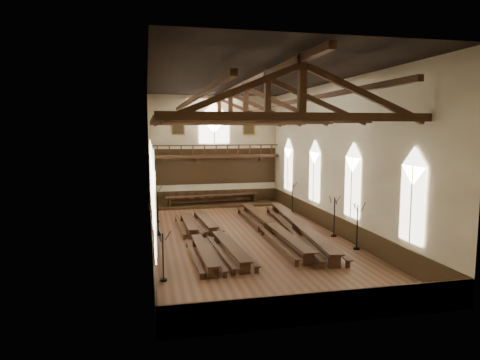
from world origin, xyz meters
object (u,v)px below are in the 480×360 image
object	(u,v)px
candelabrum_right_mid	(334,224)
refectory_row_b	(215,232)
candelabrum_right_far	(292,203)
dais	(213,205)
candelabrum_right_near	(357,235)
high_table	(213,196)
refectory_row_c	(271,225)
candelabrum_left_mid	(158,223)
refectory_row_a	(195,235)
candelabrum_left_far	(157,211)
refectory_row_d	(299,225)
candelabrum_left_near	(163,266)

from	to	relation	value
candelabrum_right_mid	refectory_row_b	bearing A→B (deg)	174.42
candelabrum_right_far	refectory_row_b	bearing A→B (deg)	-136.03
candelabrum_right_mid	dais	bearing A→B (deg)	115.03
candelabrum_right_near	high_table	bearing A→B (deg)	110.63
refectory_row_b	refectory_row_c	world-z (taller)	refectory_row_c
candelabrum_left_mid	refectory_row_a	bearing A→B (deg)	-48.18
candelabrum_right_near	candelabrum_left_mid	bearing A→B (deg)	152.29
high_table	candelabrum_left_mid	world-z (taller)	candelabrum_left_mid
candelabrum_left_far	refectory_row_d	bearing A→B (deg)	-31.71
refectory_row_a	refectory_row_c	distance (m)	5.34
refectory_row_b	refectory_row_c	xyz separation A→B (m)	(3.85, 0.90, 0.06)
candelabrum_left_near	refectory_row_d	bearing A→B (deg)	37.83
dais	candelabrum_right_mid	world-z (taller)	candelabrum_right_mid
dais	high_table	world-z (taller)	high_table
high_table	candelabrum_right_near	distance (m)	16.96
refectory_row_b	candelabrum_left_far	xyz separation A→B (m)	(-3.47, 6.02, 0.34)
refectory_row_c	candelabrum_left_mid	size ratio (longest dim) A/B	5.42
candelabrum_right_mid	candelabrum_right_far	world-z (taller)	candelabrum_right_mid
dais	candelabrum_right_far	distance (m)	7.62
refectory_row_b	candelabrum_right_near	size ratio (longest dim) A/B	5.03
candelabrum_right_mid	refectory_row_d	bearing A→B (deg)	150.25
refectory_row_a	candelabrum_right_mid	world-z (taller)	candelabrum_right_mid
candelabrum_left_far	candelabrum_right_far	world-z (taller)	candelabrum_left_far
refectory_row_c	candelabrum_right_far	bearing A→B (deg)	59.69
refectory_row_b	candelabrum_left_near	bearing A→B (deg)	-117.42
refectory_row_c	candelabrum_left_far	bearing A→B (deg)	145.03
candelabrum_left_near	candelabrum_right_near	size ratio (longest dim) A/B	0.85
candelabrum_right_far	candelabrum_right_mid	bearing A→B (deg)	-90.00
candelabrum_left_near	candelabrum_left_far	xyz separation A→B (m)	(0.00, 12.71, 0.13)
refectory_row_c	candelabrum_right_far	world-z (taller)	candelabrum_right_far
refectory_row_a	candelabrum_right_near	size ratio (longest dim) A/B	4.94
candelabrum_left_near	candelabrum_left_far	bearing A→B (deg)	90.00
high_table	candelabrum_right_mid	size ratio (longest dim) A/B	3.25
refectory_row_b	dais	size ratio (longest dim) A/B	1.22
refectory_row_a	candelabrum_right_mid	distance (m)	8.97
refectory_row_a	candelabrum_left_near	bearing A→B (deg)	-108.80
refectory_row_a	candelabrum_right_far	size ratio (longest dim) A/B	5.26
refectory_row_c	candelabrum_right_far	distance (m)	7.49
refectory_row_a	high_table	distance (m)	12.79
refectory_row_d	candelabrum_right_far	distance (m)	7.25
candelabrum_left_near	candelabrum_right_near	world-z (taller)	candelabrum_right_near
refectory_row_a	refectory_row_c	world-z (taller)	refectory_row_c
dais	candelabrum_left_near	xyz separation A→B (m)	(-5.13, -18.73, 0.62)
refectory_row_d	candelabrum_left_far	xyz separation A→B (m)	(-9.11, 5.63, 0.25)
candelabrum_left_near	candelabrum_right_far	world-z (taller)	candelabrum_right_far
dais	candelabrum_right_near	size ratio (longest dim) A/B	4.14
candelabrum_right_mid	candelabrum_right_far	bearing A→B (deg)	90.00
refectory_row_b	high_table	xyz separation A→B (m)	(1.66, 12.05, 0.36)
refectory_row_a	candelabrum_left_far	size ratio (longest dim) A/B	4.92
refectory_row_c	candelabrum_left_mid	bearing A→B (deg)	171.41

